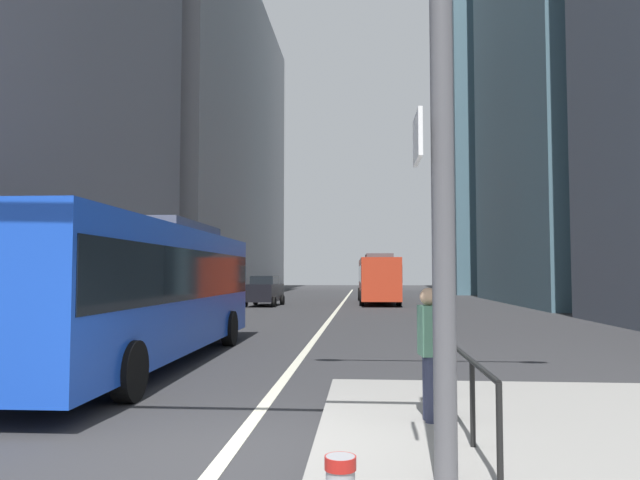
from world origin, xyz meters
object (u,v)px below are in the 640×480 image
object	(u,v)px
city_bus_red_receding	(378,277)
street_lamp_post	(442,75)
car_receding_far	(376,286)
traffic_signal_gantry	(217,67)
car_receding_near	(389,286)
car_oncoming_mid	(265,291)
city_bus_blue_oncoming	(143,285)
pedestrian_waiting	(429,346)

from	to	relation	value
city_bus_red_receding	street_lamp_post	xyz separation A→B (m)	(0.35, -32.79, 3.45)
car_receding_far	traffic_signal_gantry	world-z (taller)	traffic_signal_gantry
car_receding_near	car_receding_far	bearing A→B (deg)	124.81
car_oncoming_mid	city_bus_red_receding	bearing A→B (deg)	29.29
street_lamp_post	car_receding_near	bearing A→B (deg)	88.89
car_oncoming_mid	street_lamp_post	xyz separation A→B (m)	(7.74, -28.64, 4.29)
city_bus_blue_oncoming	pedestrian_waiting	bearing A→B (deg)	-41.76
traffic_signal_gantry	car_receding_near	bearing A→B (deg)	85.72
city_bus_red_receding	car_receding_far	bearing A→B (deg)	89.60
city_bus_blue_oncoming	car_oncoming_mid	bearing A→B (deg)	93.25
car_receding_near	traffic_signal_gantry	xyz separation A→B (m)	(-3.55, -47.47, 3.14)
city_bus_red_receding	street_lamp_post	world-z (taller)	street_lamp_post
pedestrian_waiting	street_lamp_post	bearing A→B (deg)	74.43
car_receding_near	pedestrian_waiting	size ratio (longest dim) A/B	2.56
city_bus_blue_oncoming	car_receding_far	world-z (taller)	city_bus_blue_oncoming
city_bus_blue_oncoming	street_lamp_post	xyz separation A→B (m)	(6.33, -3.81, 3.45)
car_oncoming_mid	street_lamp_post	size ratio (longest dim) A/B	0.53
pedestrian_waiting	car_receding_near	bearing A→B (deg)	88.41
city_bus_blue_oncoming	car_oncoming_mid	size ratio (longest dim) A/B	2.76
car_oncoming_mid	car_receding_near	world-z (taller)	same
car_oncoming_mid	traffic_signal_gantry	distance (m)	32.98
car_oncoming_mid	city_bus_blue_oncoming	bearing A→B (deg)	-86.75
car_oncoming_mid	traffic_signal_gantry	size ratio (longest dim) A/B	0.65
traffic_signal_gantry	pedestrian_waiting	bearing A→B (deg)	45.31
city_bus_red_receding	pedestrian_waiting	distance (m)	34.27
traffic_signal_gantry	car_oncoming_mid	bearing A→B (deg)	98.81
city_bus_red_receding	street_lamp_post	size ratio (longest dim) A/B	1.44
car_oncoming_mid	car_receding_near	size ratio (longest dim) A/B	0.96
city_bus_blue_oncoming	car_receding_far	size ratio (longest dim) A/B	2.63
car_receding_near	street_lamp_post	world-z (taller)	street_lamp_post
car_oncoming_mid	street_lamp_post	distance (m)	29.98
city_bus_red_receding	street_lamp_post	distance (m)	32.97
car_receding_near	traffic_signal_gantry	size ratio (longest dim) A/B	0.68
city_bus_blue_oncoming	car_oncoming_mid	xyz separation A→B (m)	(-1.41, 24.84, -0.85)
city_bus_blue_oncoming	city_bus_red_receding	distance (m)	29.59
car_oncoming_mid	car_receding_far	xyz separation A→B (m)	(7.47, 16.62, 0.00)
city_bus_red_receding	city_bus_blue_oncoming	bearing A→B (deg)	-101.65
car_receding_far	car_receding_near	bearing A→B (deg)	-55.19
car_receding_far	traffic_signal_gantry	size ratio (longest dim) A/B	0.69
car_receding_far	street_lamp_post	size ratio (longest dim) A/B	0.56
car_receding_far	city_bus_red_receding	bearing A→B (deg)	-90.40
city_bus_blue_oncoming	car_receding_near	size ratio (longest dim) A/B	2.64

